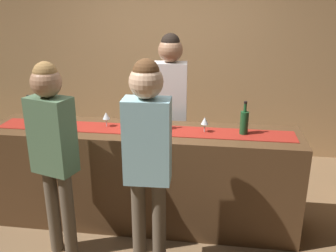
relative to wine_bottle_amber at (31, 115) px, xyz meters
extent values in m
plane|color=brown|center=(1.05, 0.05, -1.07)|extent=(10.00, 10.00, 0.00)
cube|color=tan|center=(1.05, 1.95, 0.38)|extent=(6.00, 0.12, 2.90)
cube|color=#543821|center=(1.05, 0.05, -0.59)|extent=(2.86, 0.60, 0.96)
cube|color=maroon|center=(1.05, 0.05, -0.11)|extent=(2.72, 0.28, 0.01)
cylinder|color=brown|center=(0.00, 0.00, -0.01)|extent=(0.07, 0.07, 0.21)
cylinder|color=brown|center=(0.00, 0.00, 0.13)|extent=(0.03, 0.03, 0.08)
cylinder|color=black|center=(0.00, 0.00, 0.18)|extent=(0.03, 0.03, 0.02)
cylinder|color=#194723|center=(1.96, 0.06, -0.01)|extent=(0.07, 0.07, 0.21)
cylinder|color=#194723|center=(1.96, 0.06, 0.13)|extent=(0.03, 0.03, 0.08)
cylinder|color=black|center=(1.96, 0.06, 0.18)|extent=(0.03, 0.03, 0.02)
cylinder|color=#B2C6C1|center=(1.18, 0.07, -0.01)|extent=(0.07, 0.07, 0.21)
cylinder|color=#B2C6C1|center=(1.18, 0.07, 0.13)|extent=(0.03, 0.03, 0.08)
cylinder|color=black|center=(1.18, 0.07, 0.18)|extent=(0.03, 0.03, 0.02)
cylinder|color=silver|center=(1.61, 0.06, -0.11)|extent=(0.06, 0.06, 0.00)
cylinder|color=silver|center=(1.61, 0.06, -0.07)|extent=(0.01, 0.01, 0.08)
cone|color=silver|center=(1.61, 0.06, 0.00)|extent=(0.07, 0.07, 0.06)
cylinder|color=silver|center=(0.70, 0.08, -0.11)|extent=(0.06, 0.06, 0.00)
cylinder|color=silver|center=(0.70, 0.08, -0.07)|extent=(0.01, 0.01, 0.08)
cone|color=silver|center=(0.70, 0.08, 0.00)|extent=(0.07, 0.07, 0.06)
cylinder|color=silver|center=(0.98, -0.04, -0.11)|extent=(0.06, 0.06, 0.00)
cylinder|color=silver|center=(0.98, -0.04, -0.07)|extent=(0.01, 0.01, 0.08)
cone|color=silver|center=(0.98, -0.04, 0.00)|extent=(0.07, 0.07, 0.06)
cylinder|color=#26262B|center=(1.31, 0.64, -0.66)|extent=(0.11, 0.11, 0.83)
cylinder|color=#26262B|center=(1.15, 0.62, -0.66)|extent=(0.11, 0.11, 0.83)
cube|color=white|center=(1.23, 0.63, 0.08)|extent=(0.35, 0.22, 0.66)
sphere|color=#9E7051|center=(1.23, 0.63, 0.54)|extent=(0.25, 0.25, 0.25)
sphere|color=black|center=(1.23, 0.63, 0.60)|extent=(0.19, 0.19, 0.19)
cylinder|color=brown|center=(1.15, -0.63, -0.67)|extent=(0.11, 0.11, 0.81)
cylinder|color=brown|center=(1.31, -0.62, -0.67)|extent=(0.11, 0.11, 0.81)
cube|color=#99D1E0|center=(1.23, -0.63, 0.05)|extent=(0.35, 0.21, 0.64)
sphere|color=#DBAD89|center=(1.23, -0.63, 0.49)|extent=(0.24, 0.24, 0.24)
sphere|color=brown|center=(1.23, -0.63, 0.56)|extent=(0.19, 0.19, 0.19)
cylinder|color=brown|center=(0.37, -0.50, -0.68)|extent=(0.11, 0.11, 0.78)
cylinder|color=brown|center=(0.52, -0.55, -0.68)|extent=(0.11, 0.11, 0.78)
cube|color=#4C6B4C|center=(0.45, -0.52, 0.02)|extent=(0.38, 0.29, 0.62)
sphere|color=#9E7051|center=(0.45, -0.52, 0.44)|extent=(0.23, 0.23, 0.23)
sphere|color=olive|center=(0.45, -0.52, 0.51)|extent=(0.18, 0.18, 0.18)
camera|label=1|loc=(1.73, -3.09, 1.06)|focal=39.90mm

